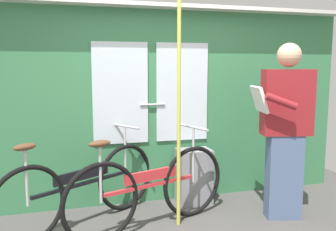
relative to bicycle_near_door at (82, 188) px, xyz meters
name	(u,v)px	position (x,y,z in m)	size (l,w,h in m)	color
train_door_wall	(168,101)	(1.00, 0.48, 0.77)	(4.27, 0.28, 2.19)	#387A4C
bicycle_near_door	(82,188)	(0.00, 0.00, 0.00)	(1.56, 1.00, 0.92)	black
bicycle_leaning_behind	(150,189)	(0.62, -0.24, 0.01)	(1.67, 0.70, 0.94)	black
passenger_reading_newspaper	(285,128)	(1.98, -0.35, 0.55)	(0.62, 0.56, 1.77)	slate
trash_bin_by_wall	(194,176)	(1.24, 0.27, -0.07)	(0.37, 0.28, 0.62)	gray
handrail_pole	(179,116)	(0.91, -0.23, 0.70)	(0.04, 0.04, 2.15)	#C6C14C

